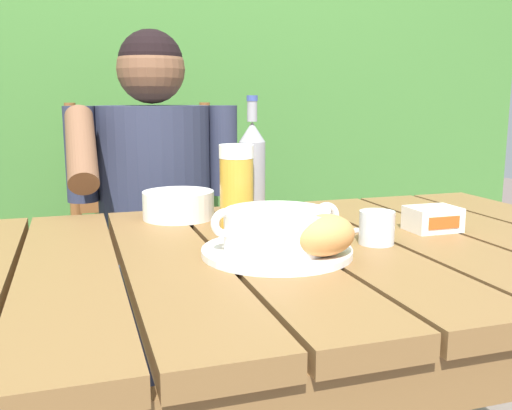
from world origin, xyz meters
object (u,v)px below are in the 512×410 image
Objects in this scene: person_eating at (156,206)px; chair_near_diner at (151,260)px; soup_bowl at (277,228)px; diner_bowl at (178,205)px; bread_roll at (324,235)px; water_glass_small at (377,228)px; beer_bottle at (252,170)px; butter_tub at (433,219)px; serving_plate at (277,251)px; table_knife at (320,235)px; beer_glass at (235,187)px.

chair_near_diner is at bearing 89.16° from person_eating.
soup_bowl is 0.37m from diner_bowl.
bread_roll is 0.17m from water_glass_small.
soup_bowl is at bearing -98.58° from beer_bottle.
diner_bowl is (-0.47, 0.28, 0.01)m from butter_tub.
water_glass_small is (0.20, 0.01, 0.03)m from serving_plate.
chair_near_diner is 5.98× the size of table_knife.
person_eating is 0.35m from diner_bowl.
water_glass_small reaches higher than butter_tub.
person_eating is 7.48× the size of diner_bowl.
beer_glass is at bearing -133.02° from beer_bottle.
soup_bowl reaches higher than butter_tub.
diner_bowl is (-0.23, 0.26, 0.03)m from table_knife.
beer_bottle reaches higher than chair_near_diner.
person_eating is at bearing 114.39° from water_glass_small.
water_glass_small is at bearing -70.85° from chair_near_diner.
person_eating is 0.71m from serving_plate.
beer_bottle is 4.17× the size of water_glass_small.
beer_bottle is at bearing 115.14° from table_knife.
chair_near_diner is 15.18× the size of water_glass_small.
chair_near_diner is 0.95m from serving_plate.
chair_near_diner is 0.96m from soup_bowl.
beer_bottle reaches higher than water_glass_small.
soup_bowl is 3.56× the size of water_glass_small.
soup_bowl is at bearing 180.00° from serving_plate.
person_eating is 4.58× the size of serving_plate.
bread_roll is (0.17, -0.77, 0.08)m from person_eating.
table_knife is at bearing 133.13° from water_glass_small.
beer_bottle reaches higher than soup_bowl.
table_knife is at bearing 37.57° from serving_plate.
person_eating is at bearing 127.17° from butter_tub.
chair_near_diner reaches higher than soup_bowl.
soup_bowl is at bearing -83.22° from chair_near_diner.
diner_bowl reaches higher than table_knife.
beer_glass is 0.20m from table_knife.
person_eating is 11.88× the size of butter_tub.
chair_near_diner is at bearing 90.00° from diner_bowl.
soup_bowl reaches higher than serving_plate.
beer_glass reaches higher than water_glass_small.
table_knife is at bearing 175.01° from butter_tub.
soup_bowl is at bearing -85.77° from beer_glass.
chair_near_diner is at bearing 103.28° from beer_bottle.
bread_roll is (0.17, -0.97, 0.29)m from chair_near_diner.
diner_bowl is at bearing 132.21° from water_glass_small.
water_glass_small is (0.22, -0.20, -0.06)m from beer_glass.
beer_glass is at bearing -79.04° from person_eating.
soup_bowl reaches higher than bread_roll.
beer_glass reaches higher than serving_plate.
table_knife is (-0.08, 0.08, -0.03)m from water_glass_small.
person_eating is at bearing 111.20° from table_knife.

